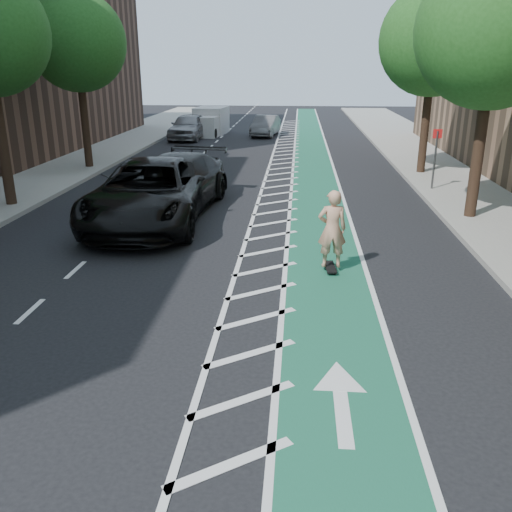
# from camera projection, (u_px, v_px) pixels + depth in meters

# --- Properties ---
(ground) EXTENTS (120.00, 120.00, 0.00)m
(ground) POSITION_uv_depth(u_px,v_px,m) (183.00, 317.00, 10.96)
(ground) COLOR black
(ground) RESTS_ON ground
(bike_lane) EXTENTS (2.00, 90.00, 0.01)m
(bike_lane) POSITION_uv_depth(u_px,v_px,m) (317.00, 202.00, 20.13)
(bike_lane) COLOR #18563D
(bike_lane) RESTS_ON ground
(buffer_strip) EXTENTS (1.40, 90.00, 0.01)m
(buffer_strip) POSITION_uv_depth(u_px,v_px,m) (277.00, 201.00, 20.25)
(buffer_strip) COLOR silver
(buffer_strip) RESTS_ON ground
(sidewalk_right) EXTENTS (5.00, 90.00, 0.15)m
(sidewalk_right) POSITION_uv_depth(u_px,v_px,m) (497.00, 203.00, 19.63)
(sidewalk_right) COLOR gray
(sidewalk_right) RESTS_ON ground
(curb_right) EXTENTS (0.12, 90.00, 0.16)m
(curb_right) POSITION_uv_depth(u_px,v_px,m) (428.00, 202.00, 19.81)
(curb_right) COLOR gray
(curb_right) RESTS_ON ground
(curb_left) EXTENTS (0.12, 90.00, 0.16)m
(curb_left) POSITION_uv_depth(u_px,v_px,m) (55.00, 195.00, 20.85)
(curb_left) COLOR gray
(curb_left) RESTS_ON ground
(tree_r_c) EXTENTS (4.20, 4.20, 7.90)m
(tree_r_c) POSITION_uv_depth(u_px,v_px,m) (493.00, 30.00, 15.97)
(tree_r_c) COLOR #382619
(tree_r_c) RESTS_ON ground
(tree_r_d) EXTENTS (4.20, 4.20, 7.90)m
(tree_r_d) POSITION_uv_depth(u_px,v_px,m) (432.00, 41.00, 23.49)
(tree_r_d) COLOR #382619
(tree_r_d) RESTS_ON ground
(tree_l_d) EXTENTS (4.20, 4.20, 7.90)m
(tree_l_d) POSITION_uv_depth(u_px,v_px,m) (78.00, 43.00, 24.65)
(tree_l_d) COLOR #382619
(tree_l_d) RESTS_ON ground
(sign_post) EXTENTS (0.35, 0.08, 2.47)m
(sign_post) POSITION_uv_depth(u_px,v_px,m) (435.00, 158.00, 21.23)
(sign_post) COLOR #4C4C4C
(sign_post) RESTS_ON ground
(skateboard) EXTENTS (0.30, 0.86, 0.11)m
(skateboard) POSITION_uv_depth(u_px,v_px,m) (330.00, 267.00, 13.39)
(skateboard) COLOR black
(skateboard) RESTS_ON ground
(skateboarder) EXTENTS (0.73, 0.51, 1.92)m
(skateboarder) POSITION_uv_depth(u_px,v_px,m) (332.00, 229.00, 13.06)
(skateboarder) COLOR tan
(skateboarder) RESTS_ON skateboard
(suv_near) EXTENTS (3.55, 7.26, 1.99)m
(suv_near) POSITION_uv_depth(u_px,v_px,m) (150.00, 193.00, 17.14)
(suv_near) COLOR black
(suv_near) RESTS_ON ground
(suv_far) EXTENTS (3.33, 6.65, 1.85)m
(suv_far) POSITION_uv_depth(u_px,v_px,m) (175.00, 184.00, 18.74)
(suv_far) COLOR black
(suv_far) RESTS_ON ground
(car_silver) EXTENTS (2.27, 5.15, 1.72)m
(car_silver) POSITION_uv_depth(u_px,v_px,m) (189.00, 126.00, 36.83)
(car_silver) COLOR gray
(car_silver) RESTS_ON ground
(car_grey) EXTENTS (2.03, 4.45, 1.42)m
(car_grey) POSITION_uv_depth(u_px,v_px,m) (265.00, 126.00, 38.64)
(car_grey) COLOR slate
(car_grey) RESTS_ON ground
(box_truck) EXTENTS (2.39, 4.69, 1.89)m
(box_truck) POSITION_uv_depth(u_px,v_px,m) (209.00, 122.00, 39.35)
(box_truck) COLOR silver
(box_truck) RESTS_ON ground
(barrel_a) EXTENTS (0.65, 0.65, 0.89)m
(barrel_a) POSITION_uv_depth(u_px,v_px,m) (129.00, 194.00, 19.50)
(barrel_a) COLOR #D74E0B
(barrel_a) RESTS_ON ground
(barrel_b) EXTENTS (0.72, 0.72, 0.98)m
(barrel_b) POSITION_uv_depth(u_px,v_px,m) (150.00, 181.00, 21.42)
(barrel_b) COLOR #DA460B
(barrel_b) RESTS_ON ground
(barrel_c) EXTENTS (0.69, 0.69, 0.94)m
(barrel_c) POSITION_uv_depth(u_px,v_px,m) (166.00, 166.00, 24.72)
(barrel_c) COLOR #F55F0C
(barrel_c) RESTS_ON ground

